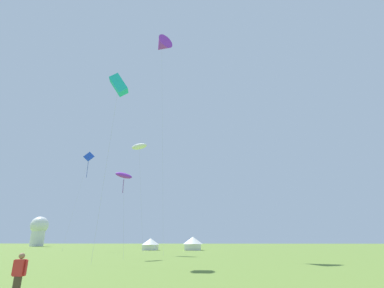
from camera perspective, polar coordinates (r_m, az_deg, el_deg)
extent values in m
cube|color=blue|center=(72.80, -19.80, -2.36)|extent=(2.72, 0.81, 2.64)
cylinder|color=#183599|center=(72.10, -20.05, -4.56)|extent=(0.08, 0.08, 4.39)
cylinder|color=#B2B2B7|center=(70.30, -22.02, -10.40)|extent=(2.49, 2.18, 21.14)
ellipsoid|color=purple|center=(40.88, -13.36, -6.10)|extent=(2.57, 3.05, 1.09)
cylinder|color=#63238B|center=(40.60, -13.52, -8.13)|extent=(0.07, 0.07, 1.85)
cylinder|color=#B2B2B7|center=(38.83, -13.42, -13.44)|extent=(1.38, 2.31, 10.67)
ellipsoid|color=white|center=(54.49, -10.45, -0.50)|extent=(3.91, 3.19, 1.23)
cylinder|color=#B2B2B7|center=(51.06, -10.11, -10.17)|extent=(2.25, 2.27, 18.81)
cube|color=#1EB7CC|center=(37.40, -14.34, 11.29)|extent=(2.57, 1.64, 2.72)
cylinder|color=#B2B2B7|center=(32.66, -16.58, -3.55)|extent=(0.36, 2.23, 20.45)
cone|color=purple|center=(56.54, -6.02, 18.87)|extent=(4.30, 4.31, 3.46)
cylinder|color=#B2B2B7|center=(47.07, -5.89, 1.46)|extent=(1.63, 1.21, 36.47)
cube|color=red|center=(13.60, -31.02, -20.32)|extent=(0.36, 0.23, 0.60)
sphere|color=#9E7051|center=(13.58, -30.71, -18.57)|extent=(0.22, 0.22, 0.22)
cylinder|color=red|center=(13.73, -31.91, -20.14)|extent=(0.09, 0.09, 0.55)
cylinder|color=red|center=(13.48, -30.11, -20.50)|extent=(0.09, 0.09, 0.55)
cube|color=white|center=(71.10, -8.27, -19.67)|extent=(3.21, 3.21, 1.20)
cone|color=white|center=(71.08, -8.22, -18.62)|extent=(4.01, 4.01, 1.40)
cube|color=white|center=(70.00, 0.17, -19.80)|extent=(3.63, 3.63, 1.36)
cone|color=white|center=(69.99, 0.17, -18.60)|extent=(4.54, 4.54, 1.59)
cylinder|color=white|center=(127.41, -28.35, -16.10)|extent=(4.80, 4.80, 6.00)
sphere|color=white|center=(127.52, -28.03, -14.06)|extent=(6.40, 6.40, 6.40)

